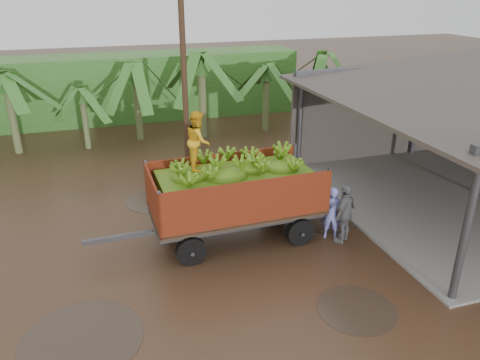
# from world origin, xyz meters

# --- Properties ---
(ground) EXTENTS (100.00, 100.00, 0.00)m
(ground) POSITION_xyz_m (0.00, 0.00, 0.00)
(ground) COLOR black
(ground) RESTS_ON ground
(hedge_north) EXTENTS (22.00, 3.00, 3.60)m
(hedge_north) POSITION_xyz_m (-2.00, 16.00, 1.80)
(hedge_north) COLOR #2D661E
(hedge_north) RESTS_ON ground
(banana_trailer) EXTENTS (7.07, 2.57, 4.05)m
(banana_trailer) POSITION_xyz_m (1.05, 0.96, 1.54)
(banana_trailer) COLOR #A33117
(banana_trailer) RESTS_ON ground
(man_blue) EXTENTS (0.74, 0.63, 1.71)m
(man_blue) POSITION_xyz_m (3.83, 0.00, 0.85)
(man_blue) COLOR #7A81DF
(man_blue) RESTS_ON ground
(man_grey) EXTENTS (1.17, 1.01, 1.89)m
(man_grey) POSITION_xyz_m (4.12, -0.29, 0.94)
(man_grey) COLOR slate
(man_grey) RESTS_ON ground
(utility_pole) EXTENTS (1.20, 0.24, 8.30)m
(utility_pole) POSITION_xyz_m (0.90, 7.33, 4.21)
(utility_pole) COLOR #47301E
(utility_pole) RESTS_ON ground
(banana_plants) EXTENTS (24.31, 21.13, 4.32)m
(banana_plants) POSITION_xyz_m (-3.83, 7.07, 1.91)
(banana_plants) COLOR #2D661E
(banana_plants) RESTS_ON ground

